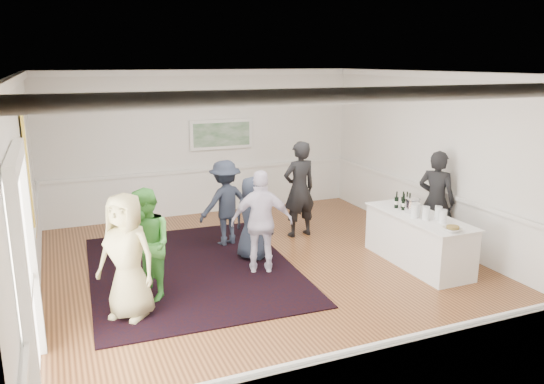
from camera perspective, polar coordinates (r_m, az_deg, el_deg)
name	(u,v)px	position (r m, az deg, el deg)	size (l,w,h in m)	color
floor	(273,276)	(8.67, 0.09, -8.97)	(8.00, 8.00, 0.00)	#945B30
ceiling	(273,73)	(7.99, 0.10, 12.67)	(7.00, 8.00, 0.02)	white
wall_left	(25,201)	(7.60, -25.07, -0.93)	(0.02, 8.00, 3.20)	white
wall_right	(453,163)	(10.04, 18.90, 2.99)	(0.02, 8.00, 3.20)	white
wall_back	(204,143)	(11.91, -7.36, 5.25)	(7.00, 0.02, 3.20)	white
wall_front	(450,271)	(4.90, 18.61, -8.10)	(7.00, 0.02, 3.20)	white
wainscoting	(273,246)	(8.49, 0.10, -5.86)	(7.00, 8.00, 1.00)	white
mirror	(30,168)	(8.82, -24.62, 2.37)	(0.05, 1.25, 1.85)	yellow
doorway	(26,264)	(5.83, -24.96, -7.08)	(0.10, 1.78, 2.56)	white
landscape_painting	(222,134)	(11.95, -5.45, 6.20)	(1.44, 0.06, 0.66)	white
area_rug	(192,269)	(9.02, -8.58, -8.15)	(3.25, 4.27, 0.02)	black
serving_table	(418,239)	(9.34, 15.42, -4.95)	(0.81, 2.12, 0.86)	white
bartender	(436,201)	(10.00, 17.23, -0.92)	(0.67, 0.44, 1.84)	black
guest_tan	(127,257)	(7.30, -15.36, -6.71)	(0.85, 0.55, 1.73)	tan
guest_green	(147,245)	(7.81, -13.31, -5.57)	(0.80, 0.62, 1.64)	#52BE4C
guest_lilac	(262,222)	(8.55, -1.09, -3.25)	(1.00, 0.41, 1.70)	silver
guest_dark_a	(225,203)	(9.89, -5.04, -1.18)	(1.04, 0.60, 1.61)	#212737
guest_dark_b	(299,189)	(10.33, 2.95, 0.30)	(0.69, 0.45, 1.89)	black
guest_navy	(253,218)	(9.16, -2.10, -2.82)	(0.72, 0.47, 1.47)	#212737
wine_bottles	(404,200)	(9.53, 14.02, -0.84)	(0.24, 0.25, 0.31)	black
juice_pitchers	(428,212)	(8.99, 16.39, -2.11)	(0.40, 0.60, 0.24)	#77AF3E
ice_bucket	(412,206)	(9.34, 14.82, -1.44)	(0.26, 0.26, 0.24)	silver
nut_bowl	(453,229)	(8.52, 18.87, -3.74)	(0.29, 0.29, 0.08)	white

